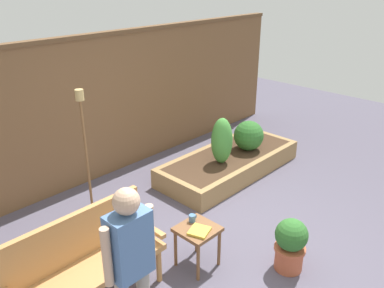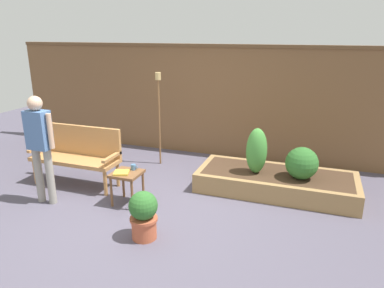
{
  "view_description": "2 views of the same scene",
  "coord_description": "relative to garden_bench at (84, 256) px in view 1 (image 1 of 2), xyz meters",
  "views": [
    {
      "loc": [
        -2.89,
        -2.29,
        2.95
      ],
      "look_at": [
        0.39,
        0.86,
        0.97
      ],
      "focal_mm": 37.4,
      "sensor_mm": 36.0,
      "label": 1
    },
    {
      "loc": [
        2.11,
        -4.02,
        2.38
      ],
      "look_at": [
        0.48,
        0.53,
        0.85
      ],
      "focal_mm": 33.38,
      "sensor_mm": 36.0,
      "label": 2
    }
  ],
  "objects": [
    {
      "name": "raised_planter_bed",
      "position": [
        3.06,
        0.74,
        -0.39
      ],
      "size": [
        2.4,
        1.0,
        0.3
      ],
      "color": "#997547",
      "rests_on": "ground_plane"
    },
    {
      "name": "shrub_near_bench",
      "position": [
        2.75,
        0.66,
        0.11
      ],
      "size": [
        0.32,
        0.32,
        0.71
      ],
      "color": "brown",
      "rests_on": "raised_planter_bed"
    },
    {
      "name": "shrub_far_corner",
      "position": [
        3.42,
        0.66,
        -0.01
      ],
      "size": [
        0.48,
        0.48,
        0.48
      ],
      "color": "brown",
      "rests_on": "raised_planter_bed"
    },
    {
      "name": "garden_bench",
      "position": [
        0.0,
        0.0,
        0.0
      ],
      "size": [
        1.44,
        0.48,
        0.94
      ],
      "color": "#B77F47",
      "rests_on": "ground_plane"
    },
    {
      "name": "potted_boxwood",
      "position": [
        1.75,
        -1.13,
        -0.22
      ],
      "size": [
        0.35,
        0.35,
        0.6
      ],
      "color": "#B75638",
      "rests_on": "ground_plane"
    },
    {
      "name": "cup_on_table",
      "position": [
        1.15,
        -0.27,
        -0.02
      ],
      "size": [
        0.1,
        0.07,
        0.08
      ],
      "color": "teal",
      "rests_on": "side_table"
    },
    {
      "name": "book_on_table",
      "position": [
        1.06,
        -0.46,
        -0.05
      ],
      "size": [
        0.26,
        0.25,
        0.03
      ],
      "primitive_type": "cube",
      "rotation": [
        0.0,
        0.0,
        0.35
      ],
      "color": "gold",
      "rests_on": "side_table"
    },
    {
      "name": "side_table",
      "position": [
        1.11,
        -0.39,
        -0.15
      ],
      "size": [
        0.4,
        0.4,
        0.48
      ],
      "color": "brown",
      "rests_on": "ground_plane"
    },
    {
      "name": "ground_plane",
      "position": [
        1.45,
        -0.47,
        -0.54
      ],
      "size": [
        14.0,
        14.0,
        0.0
      ],
      "primitive_type": "plane",
      "color": "#514C5B"
    },
    {
      "name": "tiki_torch",
      "position": [
        0.87,
        1.25,
        0.62
      ],
      "size": [
        0.1,
        0.1,
        1.7
      ],
      "color": "brown",
      "rests_on": "ground_plane"
    },
    {
      "name": "fence_back",
      "position": [
        1.45,
        2.13,
        0.55
      ],
      "size": [
        8.4,
        0.14,
        2.16
      ],
      "color": "brown",
      "rests_on": "ground_plane"
    },
    {
      "name": "person_by_bench",
      "position": [
        -0.02,
        -0.76,
        0.39
      ],
      "size": [
        0.47,
        0.2,
        1.56
      ],
      "color": "gray",
      "rests_on": "ground_plane"
    }
  ]
}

